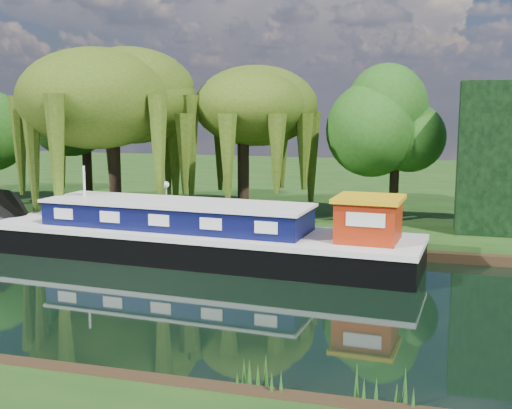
% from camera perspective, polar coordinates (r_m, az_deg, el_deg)
% --- Properties ---
extents(ground, '(120.00, 120.00, 0.00)m').
position_cam_1_polar(ground, '(27.69, -17.70, -6.69)').
color(ground, black).
extents(far_bank, '(120.00, 52.00, 0.45)m').
position_cam_1_polar(far_bank, '(58.52, 0.92, 2.00)').
color(far_bank, '#17370F').
rests_on(far_bank, ground).
extents(dutch_barge, '(21.07, 6.11, 4.39)m').
position_cam_1_polar(dutch_barge, '(30.35, -4.88, -2.83)').
color(dutch_barge, black).
rests_on(dutch_barge, ground).
extents(narrowboat, '(12.21, 3.74, 1.76)m').
position_cam_1_polar(narrowboat, '(30.46, -4.52, -3.67)').
color(narrowboat, navy).
rests_on(narrowboat, ground).
extents(willow_left, '(8.01, 8.01, 9.60)m').
position_cam_1_polar(willow_left, '(38.64, -12.64, 8.95)').
color(willow_left, black).
rests_on(willow_left, far_bank).
extents(willow_right, '(6.78, 6.78, 8.26)m').
position_cam_1_polar(willow_right, '(38.75, -1.15, 7.76)').
color(willow_right, black).
rests_on(willow_right, far_bank).
extents(tree_far_mid, '(5.30, 5.30, 8.68)m').
position_cam_1_polar(tree_far_mid, '(43.81, -14.94, 7.54)').
color(tree_far_mid, black).
rests_on(tree_far_mid, far_bank).
extents(tree_far_right, '(4.77, 4.77, 7.81)m').
position_cam_1_polar(tree_far_right, '(38.19, 12.33, 6.57)').
color(tree_far_right, black).
rests_on(tree_far_right, far_bank).
extents(lamppost, '(0.36, 0.36, 2.56)m').
position_cam_1_polar(lamppost, '(36.02, -7.99, 1.12)').
color(lamppost, silver).
rests_on(lamppost, far_bank).
extents(mooring_posts, '(19.16, 0.16, 1.00)m').
position_cam_1_polar(mooring_posts, '(34.80, -10.84, -1.68)').
color(mooring_posts, silver).
rests_on(mooring_posts, far_bank).
extents(reeds_near, '(33.70, 1.50, 1.10)m').
position_cam_1_polar(reeds_near, '(17.95, -12.63, -13.20)').
color(reeds_near, '#174B14').
rests_on(reeds_near, ground).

